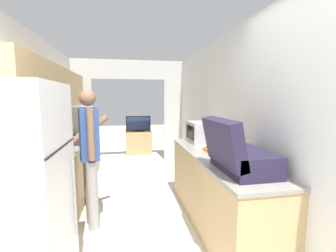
{
  "coord_description": "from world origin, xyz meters",
  "views": [
    {
      "loc": [
        -0.07,
        -1.17,
        1.6
      ],
      "look_at": [
        0.58,
        2.36,
        1.15
      ],
      "focal_mm": 24.0,
      "sensor_mm": 36.0,
      "label": 1
    }
  ],
  "objects_px": {
    "range_oven": "(69,169)",
    "suitcase": "(237,154)",
    "book_stack": "(215,150)",
    "person": "(90,155)",
    "tv_cabinet": "(139,142)",
    "knife": "(75,135)",
    "microwave": "(202,132)",
    "television": "(138,124)",
    "refrigerator": "(10,199)"
  },
  "relations": [
    {
      "from": "microwave",
      "to": "television",
      "type": "xyz_separation_m",
      "value": [
        -0.85,
        2.97,
        -0.19
      ]
    },
    {
      "from": "tv_cabinet",
      "to": "television",
      "type": "distance_m",
      "value": 0.55
    },
    {
      "from": "person",
      "to": "book_stack",
      "type": "xyz_separation_m",
      "value": [
        1.57,
        -0.11,
        0.01
      ]
    },
    {
      "from": "range_oven",
      "to": "television",
      "type": "xyz_separation_m",
      "value": [
        1.26,
        2.56,
        0.41
      ]
    },
    {
      "from": "person",
      "to": "microwave",
      "type": "bearing_deg",
      "value": -87.42
    },
    {
      "from": "knife",
      "to": "suitcase",
      "type": "bearing_deg",
      "value": -41.9
    },
    {
      "from": "tv_cabinet",
      "to": "person",
      "type": "bearing_deg",
      "value": -102.21
    },
    {
      "from": "knife",
      "to": "range_oven",
      "type": "bearing_deg",
      "value": -77.39
    },
    {
      "from": "refrigerator",
      "to": "book_stack",
      "type": "xyz_separation_m",
      "value": [
        1.98,
        0.91,
        0.07
      ]
    },
    {
      "from": "book_stack",
      "to": "television",
      "type": "bearing_deg",
      "value": 102.3
    },
    {
      "from": "refrigerator",
      "to": "book_stack",
      "type": "distance_m",
      "value": 2.18
    },
    {
      "from": "person",
      "to": "book_stack",
      "type": "height_order",
      "value": "person"
    },
    {
      "from": "person",
      "to": "television",
      "type": "bearing_deg",
      "value": -28.88
    },
    {
      "from": "book_stack",
      "to": "tv_cabinet",
      "type": "relative_size",
      "value": 0.42
    },
    {
      "from": "range_oven",
      "to": "suitcase",
      "type": "distance_m",
      "value": 2.76
    },
    {
      "from": "range_oven",
      "to": "suitcase",
      "type": "xyz_separation_m",
      "value": [
        1.94,
        -1.86,
        0.62
      ]
    },
    {
      "from": "range_oven",
      "to": "book_stack",
      "type": "xyz_separation_m",
      "value": [
        2.05,
        -1.09,
        0.47
      ]
    },
    {
      "from": "refrigerator",
      "to": "book_stack",
      "type": "bearing_deg",
      "value": 24.77
    },
    {
      "from": "range_oven",
      "to": "tv_cabinet",
      "type": "bearing_deg",
      "value": 64.21
    },
    {
      "from": "suitcase",
      "to": "knife",
      "type": "relative_size",
      "value": 2.03
    },
    {
      "from": "person",
      "to": "book_stack",
      "type": "distance_m",
      "value": 1.57
    },
    {
      "from": "book_stack",
      "to": "range_oven",
      "type": "bearing_deg",
      "value": 152.08
    },
    {
      "from": "suitcase",
      "to": "knife",
      "type": "height_order",
      "value": "suitcase"
    },
    {
      "from": "person",
      "to": "range_oven",
      "type": "bearing_deg",
      "value": 9.92
    },
    {
      "from": "tv_cabinet",
      "to": "book_stack",
      "type": "bearing_deg",
      "value": -77.84
    },
    {
      "from": "book_stack",
      "to": "knife",
      "type": "bearing_deg",
      "value": 140.02
    },
    {
      "from": "refrigerator",
      "to": "television",
      "type": "height_order",
      "value": "refrigerator"
    },
    {
      "from": "refrigerator",
      "to": "knife",
      "type": "height_order",
      "value": "refrigerator"
    },
    {
      "from": "tv_cabinet",
      "to": "refrigerator",
      "type": "bearing_deg",
      "value": -104.46
    },
    {
      "from": "television",
      "to": "knife",
      "type": "height_order",
      "value": "television"
    },
    {
      "from": "refrigerator",
      "to": "range_oven",
      "type": "distance_m",
      "value": 2.04
    },
    {
      "from": "suitcase",
      "to": "tv_cabinet",
      "type": "relative_size",
      "value": 0.92
    },
    {
      "from": "book_stack",
      "to": "knife",
      "type": "xyz_separation_m",
      "value": [
        -2.08,
        1.75,
        -0.02
      ]
    },
    {
      "from": "microwave",
      "to": "television",
      "type": "distance_m",
      "value": 3.09
    },
    {
      "from": "range_oven",
      "to": "knife",
      "type": "distance_m",
      "value": 0.8
    },
    {
      "from": "range_oven",
      "to": "knife",
      "type": "relative_size",
      "value": 3.16
    },
    {
      "from": "refrigerator",
      "to": "person",
      "type": "bearing_deg",
      "value": 68.1
    },
    {
      "from": "refrigerator",
      "to": "person",
      "type": "height_order",
      "value": "refrigerator"
    },
    {
      "from": "refrigerator",
      "to": "microwave",
      "type": "bearing_deg",
      "value": 38.03
    },
    {
      "from": "suitcase",
      "to": "microwave",
      "type": "distance_m",
      "value": 1.46
    },
    {
      "from": "suitcase",
      "to": "person",
      "type": "bearing_deg",
      "value": 148.71
    },
    {
      "from": "microwave",
      "to": "person",
      "type": "bearing_deg",
      "value": -160.89
    },
    {
      "from": "book_stack",
      "to": "suitcase",
      "type": "bearing_deg",
      "value": -97.91
    },
    {
      "from": "person",
      "to": "tv_cabinet",
      "type": "height_order",
      "value": "person"
    },
    {
      "from": "knife",
      "to": "person",
      "type": "bearing_deg",
      "value": -62.51
    },
    {
      "from": "range_oven",
      "to": "person",
      "type": "distance_m",
      "value": 1.18
    },
    {
      "from": "suitcase",
      "to": "book_stack",
      "type": "distance_m",
      "value": 0.79
    },
    {
      "from": "refrigerator",
      "to": "suitcase",
      "type": "distance_m",
      "value": 1.89
    },
    {
      "from": "range_oven",
      "to": "tv_cabinet",
      "type": "height_order",
      "value": "range_oven"
    },
    {
      "from": "person",
      "to": "book_stack",
      "type": "bearing_deg",
      "value": -110.72
    }
  ]
}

